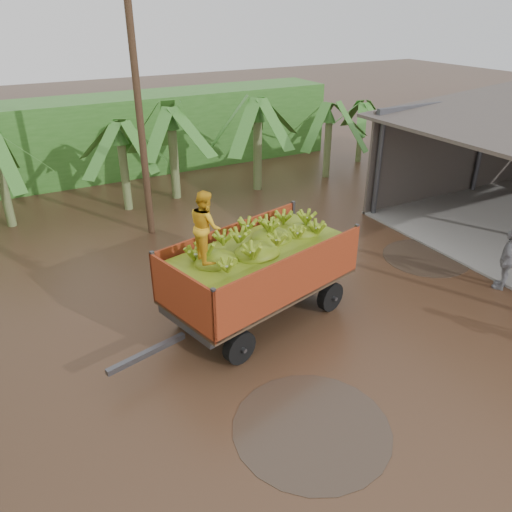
{
  "coord_description": "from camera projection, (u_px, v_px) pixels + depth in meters",
  "views": [
    {
      "loc": [
        -7.57,
        -8.16,
        7.53
      ],
      "look_at": [
        -1.97,
        2.08,
        1.56
      ],
      "focal_mm": 35.0,
      "sensor_mm": 36.0,
      "label": 1
    }
  ],
  "objects": [
    {
      "name": "banana_trailer",
      "position": [
        259.0,
        268.0,
        12.66
      ],
      "size": [
        6.96,
        3.53,
        3.92
      ],
      "rotation": [
        0.0,
        0.0,
        0.25
      ],
      "color": "#C03D1B",
      "rests_on": "ground"
    },
    {
      "name": "ground",
      "position": [
        360.0,
        324.0,
        13.04
      ],
      "size": [
        100.0,
        100.0,
        0.0
      ],
      "primitive_type": "plane",
      "color": "black",
      "rests_on": "ground"
    },
    {
      "name": "hedge_north",
      "position": [
        116.0,
        136.0,
        23.86
      ],
      "size": [
        22.0,
        3.0,
        3.6
      ],
      "primitive_type": "cube",
      "color": "#2D661E",
      "rests_on": "ground"
    },
    {
      "name": "utility_pole",
      "position": [
        139.0,
        111.0,
        16.26
      ],
      "size": [
        1.2,
        0.24,
        8.58
      ],
      "color": "#47301E",
      "rests_on": "ground"
    },
    {
      "name": "banana_plants",
      "position": [
        104.0,
        203.0,
        15.82
      ],
      "size": [
        24.58,
        19.79,
        4.12
      ],
      "color": "#2D661E",
      "rests_on": "ground"
    },
    {
      "name": "man_grey",
      "position": [
        507.0,
        259.0,
        14.31
      ],
      "size": [
        1.18,
        0.89,
        1.86
      ],
      "primitive_type": "imported",
      "rotation": [
        0.0,
        0.0,
        3.6
      ],
      "color": "gray",
      "rests_on": "ground"
    }
  ]
}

